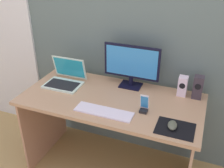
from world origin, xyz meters
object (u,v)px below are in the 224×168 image
object	(u,v)px
keyboard_external	(104,112)
phone_in_dock	(144,106)
laptop	(65,79)
speaker_right	(198,87)
monitor	(131,65)
speaker_near_monitor	(183,86)
mouse	(172,125)

from	to	relation	value
keyboard_external	phone_in_dock	size ratio (longest dim) A/B	3.08
laptop	keyboard_external	distance (m)	0.56
phone_in_dock	laptop	bearing A→B (deg)	167.28
speaker_right	keyboard_external	bearing A→B (deg)	-142.57
keyboard_external	speaker_right	bearing A→B (deg)	37.16
monitor	keyboard_external	xyz separation A→B (m)	(-0.06, -0.45, -0.19)
laptop	monitor	bearing A→B (deg)	17.13
speaker_near_monitor	keyboard_external	size ratio (longest dim) A/B	0.37
laptop	mouse	world-z (taller)	laptop
mouse	keyboard_external	bearing A→B (deg)	173.08
speaker_right	laptop	bearing A→B (deg)	-170.83
speaker_near_monitor	mouse	world-z (taller)	speaker_near_monitor
monitor	speaker_right	world-z (taller)	monitor
speaker_right	laptop	distance (m)	1.09
keyboard_external	mouse	xyz separation A→B (m)	(0.49, -0.00, 0.02)
mouse	phone_in_dock	xyz separation A→B (m)	(-0.22, 0.12, 0.03)
speaker_right	phone_in_dock	bearing A→B (deg)	-134.19
phone_in_dock	monitor	bearing A→B (deg)	121.71
speaker_right	mouse	bearing A→B (deg)	-103.29
mouse	phone_in_dock	distance (m)	0.25
speaker_right	laptop	size ratio (longest dim) A/B	0.60
keyboard_external	phone_in_dock	distance (m)	0.29
keyboard_external	phone_in_dock	bearing A→B (deg)	23.17
speaker_near_monitor	laptop	world-z (taller)	laptop
laptop	speaker_near_monitor	bearing A→B (deg)	10.25
speaker_near_monitor	laptop	size ratio (longest dim) A/B	0.52
mouse	laptop	bearing A→B (deg)	156.96
monitor	phone_in_dock	world-z (taller)	monitor
keyboard_external	speaker_near_monitor	bearing A→B (deg)	43.21
mouse	phone_in_dock	world-z (taller)	phone_in_dock
monitor	speaker_near_monitor	distance (m)	0.44
speaker_right	speaker_near_monitor	world-z (taller)	speaker_right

